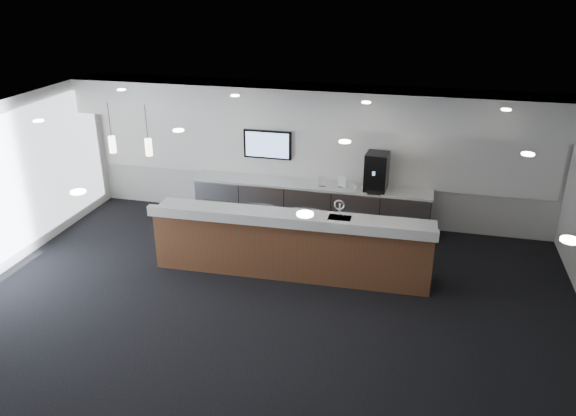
# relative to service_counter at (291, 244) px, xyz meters

# --- Properties ---
(ground) EXTENTS (10.00, 10.00, 0.00)m
(ground) POSITION_rel_service_counter_xyz_m (-0.10, -1.49, -0.58)
(ground) COLOR black
(ground) RESTS_ON ground
(ceiling) EXTENTS (10.00, 8.00, 0.02)m
(ceiling) POSITION_rel_service_counter_xyz_m (-0.10, -1.49, 2.42)
(ceiling) COLOR black
(ceiling) RESTS_ON back_wall
(back_wall) EXTENTS (10.00, 0.02, 3.00)m
(back_wall) POSITION_rel_service_counter_xyz_m (-0.10, 2.51, 0.92)
(back_wall) COLOR silver
(back_wall) RESTS_ON ground
(soffit_bulkhead) EXTENTS (10.00, 0.90, 0.70)m
(soffit_bulkhead) POSITION_rel_service_counter_xyz_m (-0.10, 2.06, 2.07)
(soffit_bulkhead) COLOR white
(soffit_bulkhead) RESTS_ON back_wall
(alcove_panel) EXTENTS (9.80, 0.06, 1.40)m
(alcove_panel) POSITION_rel_service_counter_xyz_m (-0.10, 2.48, 1.02)
(alcove_panel) COLOR white
(alcove_panel) RESTS_ON back_wall
(back_credenza) EXTENTS (5.06, 0.66, 0.95)m
(back_credenza) POSITION_rel_service_counter_xyz_m (-0.10, 2.15, -0.10)
(back_credenza) COLOR #9EA2A7
(back_credenza) RESTS_ON ground
(wall_tv) EXTENTS (1.05, 0.08, 0.62)m
(wall_tv) POSITION_rel_service_counter_xyz_m (-1.10, 2.41, 1.07)
(wall_tv) COLOR black
(wall_tv) RESTS_ON back_wall
(pendant_left) EXTENTS (0.12, 0.12, 0.30)m
(pendant_left) POSITION_rel_service_counter_xyz_m (-2.50, -0.69, 1.67)
(pendant_left) COLOR #FFF2C6
(pendant_left) RESTS_ON ceiling
(pendant_right) EXTENTS (0.12, 0.12, 0.30)m
(pendant_right) POSITION_rel_service_counter_xyz_m (-3.20, -0.69, 1.67)
(pendant_right) COLOR #FFF2C6
(pendant_right) RESTS_ON ceiling
(ceiling_can_lights) EXTENTS (7.00, 5.00, 0.02)m
(ceiling_can_lights) POSITION_rel_service_counter_xyz_m (-0.10, -1.49, 2.39)
(ceiling_can_lights) COLOR white
(ceiling_can_lights) RESTS_ON ceiling
(service_counter) EXTENTS (5.02, 0.97, 1.49)m
(service_counter) POSITION_rel_service_counter_xyz_m (0.00, 0.00, 0.00)
(service_counter) COLOR brown
(service_counter) RESTS_ON ground
(coffee_machine) EXTENTS (0.48, 0.59, 0.78)m
(coffee_machine) POSITION_rel_service_counter_xyz_m (1.27, 2.12, 0.76)
(coffee_machine) COLOR black
(coffee_machine) RESTS_ON back_credenza
(info_sign_left) EXTENTS (0.17, 0.05, 0.23)m
(info_sign_left) POSITION_rel_service_counter_xyz_m (0.17, 2.04, 0.49)
(info_sign_left) COLOR white
(info_sign_left) RESTS_ON back_credenza
(info_sign_right) EXTENTS (0.18, 0.08, 0.25)m
(info_sign_right) POSITION_rel_service_counter_xyz_m (0.58, 2.08, 0.50)
(info_sign_right) COLOR white
(info_sign_right) RESTS_ON back_credenza
(cup_0) EXTENTS (0.09, 0.09, 0.08)m
(cup_0) POSITION_rel_service_counter_xyz_m (1.31, 2.08, 0.42)
(cup_0) COLOR white
(cup_0) RESTS_ON back_credenza
(cup_1) EXTENTS (0.13, 0.13, 0.08)m
(cup_1) POSITION_rel_service_counter_xyz_m (1.17, 2.08, 0.42)
(cup_1) COLOR white
(cup_1) RESTS_ON back_credenza
(cup_2) EXTENTS (0.11, 0.11, 0.08)m
(cup_2) POSITION_rel_service_counter_xyz_m (1.03, 2.08, 0.42)
(cup_2) COLOR white
(cup_2) RESTS_ON back_credenza
(cup_3) EXTENTS (0.12, 0.12, 0.08)m
(cup_3) POSITION_rel_service_counter_xyz_m (0.89, 2.08, 0.42)
(cup_3) COLOR white
(cup_3) RESTS_ON back_credenza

